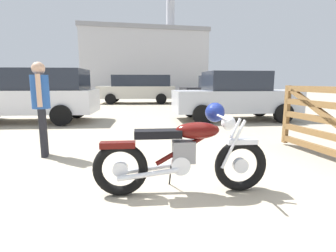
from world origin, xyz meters
TOP-DOWN VIEW (x-y plane):
  - ground_plane at (0.00, 0.00)m, footprint 80.00×80.00m
  - vintage_motorcycle at (0.26, 0.00)m, footprint 2.08×0.73m
  - bystander at (-1.85, 1.99)m, footprint 0.30×0.45m
  - silver_sedan_mid at (5.02, 10.93)m, footprint 4.21×1.94m
  - pale_sedan_back at (0.73, 13.64)m, footprint 4.88×2.40m
  - dark_sedan_left at (-3.51, 6.44)m, footprint 4.87×2.38m
  - red_hatchback_near at (3.45, 5.63)m, footprint 4.31×2.16m
  - industrial_building at (2.81, 32.85)m, footprint 15.71×9.76m

SIDE VIEW (x-z plane):
  - ground_plane at x=0.00m, z-range 0.00..0.00m
  - vintage_motorcycle at x=0.26m, z-range -0.04..1.03m
  - silver_sedan_mid at x=5.02m, z-range 0.00..1.67m
  - red_hatchback_near at x=3.45m, z-range 0.00..1.67m
  - pale_sedan_back at x=0.73m, z-range 0.07..1.81m
  - dark_sedan_left at x=-3.51m, z-range 0.07..1.81m
  - bystander at x=-1.85m, z-range 0.19..1.85m
  - industrial_building at x=2.81m, z-range -3.38..11.36m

